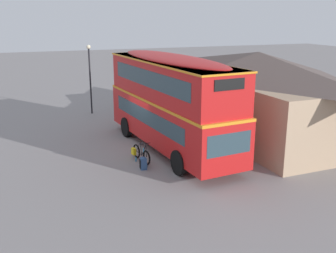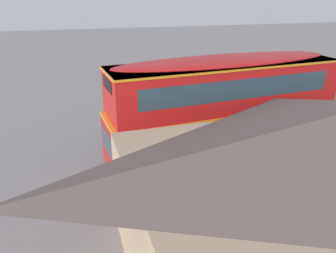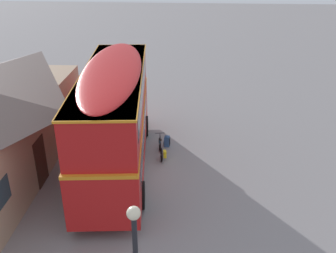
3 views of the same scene
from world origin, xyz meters
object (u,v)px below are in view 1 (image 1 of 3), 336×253
at_px(water_bottle_blue_sports, 136,159).
at_px(street_lamp, 90,72).
at_px(backpack_on_ground, 143,163).
at_px(double_decker_bus, 171,99).
at_px(touring_bicycle, 140,153).

height_order(water_bottle_blue_sports, street_lamp, street_lamp).
distance_m(backpack_on_ground, water_bottle_blue_sports, 1.06).
height_order(double_decker_bus, touring_bicycle, double_decker_bus).
height_order(double_decker_bus, water_bottle_blue_sports, double_decker_bus).
bearing_deg(backpack_on_ground, double_decker_bus, 134.71).
height_order(touring_bicycle, backpack_on_ground, touring_bicycle).
xyz_separation_m(water_bottle_blue_sports, street_lamp, (-10.24, -0.16, 2.79)).
height_order(double_decker_bus, backpack_on_ground, double_decker_bus).
bearing_deg(water_bottle_blue_sports, double_decker_bus, 116.06).
xyz_separation_m(touring_bicycle, street_lamp, (-10.22, -0.39, 2.53)).
relative_size(double_decker_bus, street_lamp, 2.20).
bearing_deg(backpack_on_ground, touring_bicycle, 169.42).
relative_size(double_decker_bus, backpack_on_ground, 17.84).
bearing_deg(double_decker_bus, water_bottle_blue_sports, -63.94).
xyz_separation_m(double_decker_bus, water_bottle_blue_sports, (1.05, -2.15, -2.53)).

